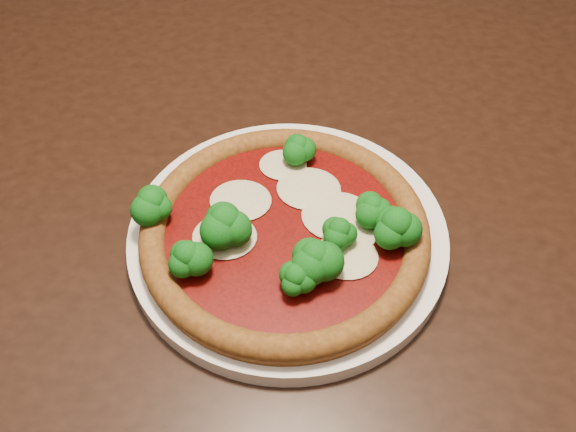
# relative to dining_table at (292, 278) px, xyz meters

# --- Properties ---
(dining_table) EXTENTS (1.19, 1.01, 0.75)m
(dining_table) POSITION_rel_dining_table_xyz_m (0.00, 0.00, 0.00)
(dining_table) COLOR black
(dining_table) RESTS_ON floor
(plate) EXTENTS (0.32, 0.32, 0.02)m
(plate) POSITION_rel_dining_table_xyz_m (-0.00, -0.02, 0.11)
(plate) COLOR white
(plate) RESTS_ON dining_table
(pizza) EXTENTS (0.29, 0.28, 0.06)m
(pizza) POSITION_rel_dining_table_xyz_m (-0.00, -0.04, 0.13)
(pizza) COLOR brown
(pizza) RESTS_ON plate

